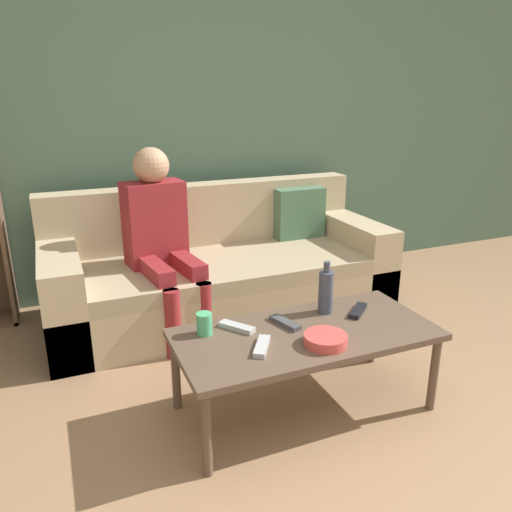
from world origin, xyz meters
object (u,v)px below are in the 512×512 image
person_adult (160,229)px  cup_near (204,324)px  tv_remote_2 (262,346)px  tv_remote_3 (237,327)px  couch (221,272)px  snack_bowl (325,340)px  tv_remote_1 (358,311)px  tv_remote_0 (285,323)px  bottle (326,291)px  coffee_table (306,339)px

person_adult → cup_near: person_adult is taller
tv_remote_2 → tv_remote_3: same height
couch → snack_bowl: size_ratio=11.80×
tv_remote_1 → snack_bowl: 0.37m
tv_remote_0 → tv_remote_2: 0.25m
tv_remote_2 → snack_bowl: 0.27m
tv_remote_2 → bottle: (0.42, 0.21, 0.10)m
tv_remote_1 → tv_remote_2: (-0.57, -0.14, 0.00)m
person_adult → tv_remote_0: (0.34, -1.01, -0.22)m
couch → bottle: bearing=-80.6°
coffee_table → person_adult: size_ratio=1.05×
tv_remote_0 → couch: bearing=70.6°
tv_remote_1 → couch: bearing=154.4°
tv_remote_3 → couch: bearing=38.9°
tv_remote_2 → tv_remote_0: bearing=73.4°
cup_near → tv_remote_3: (0.15, -0.01, -0.04)m
snack_bowl → tv_remote_2: bearing=164.8°
couch → tv_remote_0: bearing=-93.4°
bottle → cup_near: bearing=179.3°
cup_near → bottle: 0.61m
bottle → tv_remote_1: bearing=-25.5°
couch → tv_remote_3: 1.10m
couch → bottle: (0.17, -1.05, 0.24)m
cup_near → tv_remote_1: 0.75m
couch → coffee_table: size_ratio=1.87×
tv_remote_0 → person_adult: bearing=92.6°
coffee_table → cup_near: (-0.42, 0.15, 0.09)m
couch → person_adult: (-0.41, -0.08, 0.36)m
bottle → tv_remote_3: bearing=-179.4°
coffee_table → couch: bearing=89.6°
tv_remote_1 → tv_remote_3: size_ratio=0.96×
person_adult → tv_remote_3: person_adult is taller
tv_remote_1 → bottle: bottle is taller
person_adult → snack_bowl: (0.42, -1.24, -0.21)m
tv_remote_3 → cup_near: bearing=139.3°
snack_bowl → bottle: 0.34m
coffee_table → cup_near: 0.46m
cup_near → tv_remote_2: size_ratio=0.58×
tv_remote_3 → snack_bowl: (0.29, -0.28, 0.01)m
couch → tv_remote_0: size_ratio=12.33×
couch → tv_remote_2: (-0.25, -1.26, 0.14)m
cup_near → tv_remote_1: size_ratio=0.62×
coffee_table → bottle: bearing=38.8°
cup_near → bottle: bearing=-0.7°
tv_remote_2 → tv_remote_3: size_ratio=1.02×
person_adult → tv_remote_1: person_adult is taller
coffee_table → person_adult: 1.21m
cup_near → snack_bowl: (0.44, -0.29, -0.03)m
cup_near → tv_remote_2: (0.18, -0.22, -0.04)m
tv_remote_1 → cup_near: bearing=-137.2°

